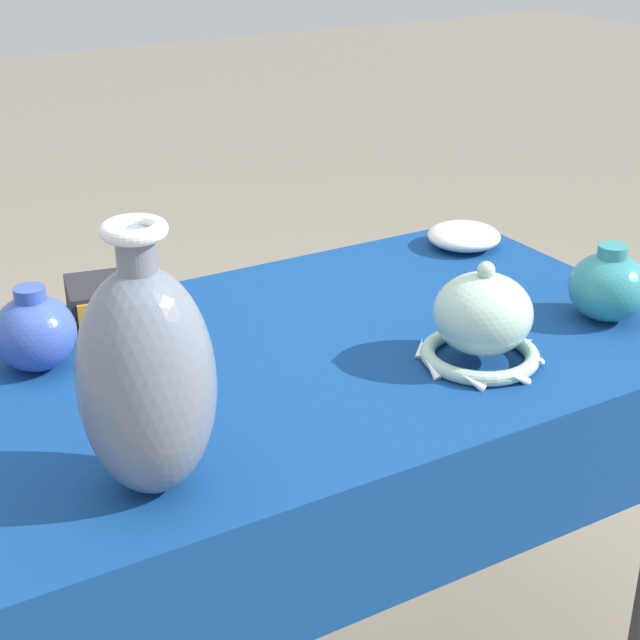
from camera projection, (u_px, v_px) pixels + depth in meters
name	position (u px, v px, depth m)	size (l,w,h in m)	color
display_table	(262.00, 407.00, 1.46)	(1.33, 0.69, 0.72)	#38383D
vase_tall_bulbous	(147.00, 379.00, 1.09)	(0.16, 0.16, 0.33)	slate
vase_dome_bell	(482.00, 323.00, 1.41)	(0.19, 0.19, 0.16)	#A8CCB7
mosaic_tile_box	(113.00, 304.00, 1.54)	(0.15, 0.15, 0.07)	#232328
bowl_shallow_ivory	(464.00, 236.00, 1.86)	(0.14, 0.14, 0.04)	white
jar_round_teal	(608.00, 286.00, 1.55)	(0.12, 0.12, 0.12)	teal
jar_round_cobalt	(35.00, 332.00, 1.40)	(0.12, 0.12, 0.13)	#3851A8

